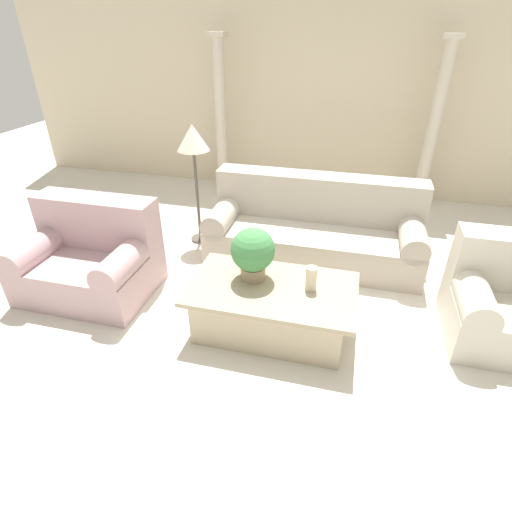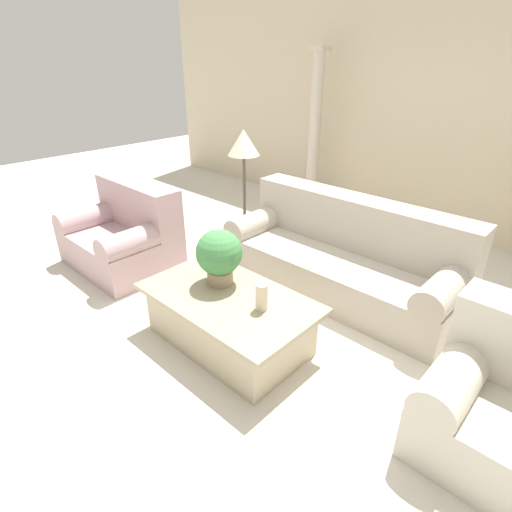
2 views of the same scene
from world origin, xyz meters
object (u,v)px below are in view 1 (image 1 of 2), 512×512
at_px(coffee_table, 272,308).
at_px(floor_lamp, 193,144).
at_px(sofa_long, 314,228).
at_px(potted_plant, 253,252).
at_px(armchair, 502,300).
at_px(loveseat, 91,257).

xyz_separation_m(coffee_table, floor_lamp, (-1.23, 1.43, 0.97)).
relative_size(sofa_long, floor_lamp, 1.65).
relative_size(potted_plant, floor_lamp, 0.33).
bearing_deg(armchair, sofa_long, 150.62).
height_order(potted_plant, floor_lamp, floor_lamp).
relative_size(loveseat, floor_lamp, 0.87).
height_order(coffee_table, potted_plant, potted_plant).
distance_m(coffee_table, floor_lamp, 2.12).
bearing_deg(sofa_long, potted_plant, -106.42).
distance_m(loveseat, coffee_table, 1.91).
bearing_deg(potted_plant, loveseat, 176.91).
relative_size(loveseat, armchair, 1.42).
bearing_deg(armchair, loveseat, -176.40).
height_order(loveseat, coffee_table, loveseat).
distance_m(floor_lamp, armchair, 3.39).
distance_m(coffee_table, potted_plant, 0.53).
xyz_separation_m(coffee_table, armchair, (1.90, 0.42, 0.13)).
height_order(sofa_long, loveseat, same).
bearing_deg(coffee_table, floor_lamp, 130.74).
xyz_separation_m(loveseat, coffee_table, (1.89, -0.19, -0.13)).
bearing_deg(loveseat, coffee_table, -5.60).
distance_m(potted_plant, floor_lamp, 1.76).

